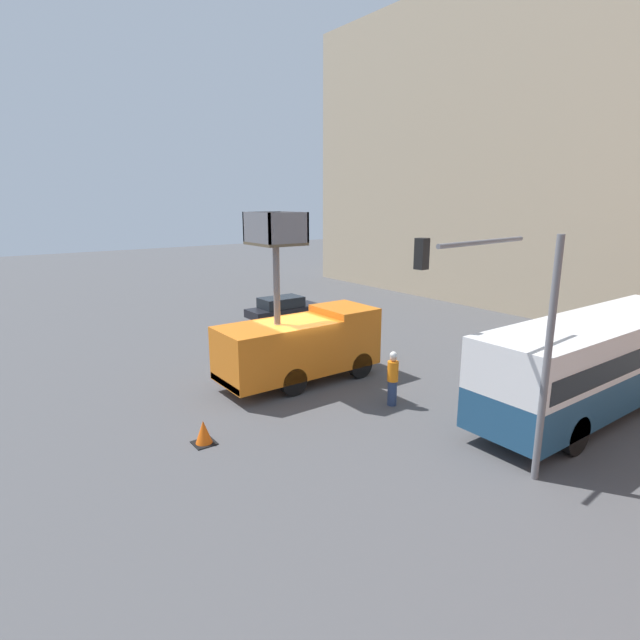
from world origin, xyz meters
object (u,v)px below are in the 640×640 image
object	(u,v)px
city_bus	(598,357)
traffic_cone_near_truck	(204,433)
utility_truck	(301,342)
parked_car_curbside	(283,308)
road_worker_directing	(393,378)
traffic_light_pole	(497,309)
road_worker_near_truck	(218,357)

from	to	relation	value
city_bus	traffic_cone_near_truck	distance (m)	12.87
utility_truck	parked_car_curbside	xyz separation A→B (m)	(-9.39, 5.07, -0.90)
utility_truck	road_worker_directing	world-z (taller)	utility_truck
city_bus	road_worker_directing	xyz separation A→B (m)	(-4.37, -5.06, -0.92)
utility_truck	traffic_light_pole	size ratio (longest dim) A/B	1.06
utility_truck	traffic_light_pole	world-z (taller)	utility_truck
road_worker_near_truck	traffic_cone_near_truck	world-z (taller)	road_worker_near_truck
utility_truck	road_worker_near_truck	world-z (taller)	utility_truck
city_bus	road_worker_directing	bearing A→B (deg)	121.15
traffic_light_pole	parked_car_curbside	world-z (taller)	traffic_light_pole
utility_truck	city_bus	xyz separation A→B (m)	(8.17, 6.31, 0.31)
road_worker_directing	parked_car_curbside	bearing A→B (deg)	-9.58
traffic_light_pole	traffic_cone_near_truck	world-z (taller)	traffic_light_pole
road_worker_near_truck	parked_car_curbside	size ratio (longest dim) A/B	0.43
road_worker_directing	traffic_light_pole	bearing A→B (deg)	179.90
road_worker_directing	traffic_cone_near_truck	distance (m)	6.58
utility_truck	parked_car_curbside	bearing A→B (deg)	151.65
road_worker_near_truck	traffic_light_pole	bearing A→B (deg)	-2.35
traffic_light_pole	traffic_cone_near_truck	xyz separation A→B (m)	(-5.35, -5.95, -3.88)
traffic_cone_near_truck	parked_car_curbside	world-z (taller)	parked_car_curbside
traffic_light_pole	parked_car_curbside	distance (m)	18.24
utility_truck	parked_car_curbside	distance (m)	10.71
traffic_cone_near_truck	parked_car_curbside	bearing A→B (deg)	139.51
utility_truck	parked_car_curbside	size ratio (longest dim) A/B	1.44
road_worker_directing	traffic_cone_near_truck	world-z (taller)	road_worker_directing
traffic_light_pole	road_worker_near_truck	xyz separation A→B (m)	(-9.90, -3.35, -3.24)
utility_truck	city_bus	distance (m)	10.33
utility_truck	city_bus	world-z (taller)	utility_truck
road_worker_near_truck	parked_car_curbside	distance (m)	10.70
city_bus	traffic_light_pole	xyz separation A→B (m)	(-0.19, -5.55, 2.32)
traffic_light_pole	road_worker_directing	distance (m)	5.31
road_worker_directing	traffic_cone_near_truck	xyz separation A→B (m)	(-1.18, -6.44, -0.64)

